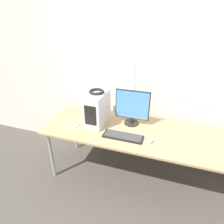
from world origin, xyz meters
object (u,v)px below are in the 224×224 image
Objects in this scene: keyboard at (123,136)px; pc_tower at (97,108)px; monitor_main at (132,107)px; cell_phone at (75,126)px; headphones at (97,91)px; mouse at (150,140)px.

pc_tower is at bearing 151.01° from keyboard.
monitor_main is at bearing 86.03° from keyboard.
keyboard is at bearing 13.26° from cell_phone.
keyboard is 0.65m from cell_phone.
monitor_main is (0.44, 0.11, -0.20)m from headphones.
headphones reaches higher than cell_phone.
pc_tower is 0.51m from keyboard.
monitor_main is 3.27× the size of cell_phone.
monitor_main is 0.78m from cell_phone.
headphones is 1.36× the size of cell_phone.
headphones is at bearing -165.97° from monitor_main.
keyboard is (-0.02, -0.34, -0.23)m from monitor_main.
pc_tower is at bearing 163.96° from mouse.
monitor_main reaches higher than headphones.
keyboard is at bearing -29.08° from headphones.
mouse is at bearing -16.04° from pc_tower.
keyboard is (0.41, -0.23, -0.43)m from headphones.
headphones is at bearing 56.21° from cell_phone.
headphones is (0.00, 0.00, 0.23)m from pc_tower.
headphones is 0.87m from mouse.
mouse reaches higher than cell_phone.
monitor_main is 0.41m from keyboard.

